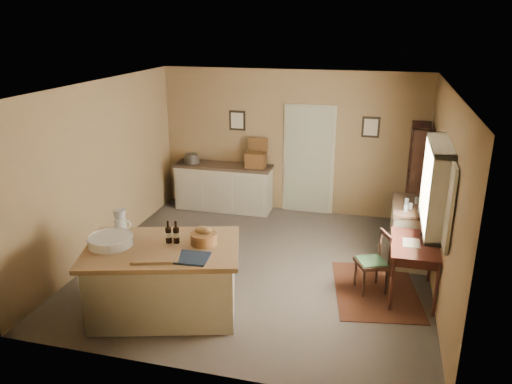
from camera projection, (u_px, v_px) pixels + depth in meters
ground at (258, 266)px, 7.58m from camera, size 5.00×5.00×0.00m
wall_back at (291, 142)px, 9.42m from camera, size 5.00×0.10×2.70m
wall_front at (195, 258)px, 4.85m from camera, size 5.00×0.10×2.70m
wall_left at (102, 169)px, 7.73m from camera, size 0.10×5.00×2.70m
wall_right at (443, 196)px, 6.54m from camera, size 0.10×5.00×2.70m
ceiling at (259, 86)px, 6.69m from camera, size 5.00×5.00×0.00m
door at (309, 159)px, 9.41m from camera, size 0.97×0.06×2.11m
framed_prints at (302, 124)px, 9.24m from camera, size 2.82×0.02×0.38m
window at (440, 186)px, 6.31m from camera, size 0.25×1.99×1.12m
work_island at (164, 277)px, 6.25m from camera, size 2.14×1.69×1.20m
sideboard at (224, 186)px, 9.73m from camera, size 1.89×0.54×1.18m
rug at (376, 290)px, 6.89m from camera, size 1.35×1.76×0.01m
writing_desk at (415, 250)px, 6.56m from camera, size 0.61×1.00×0.82m
desk_chair at (372, 263)px, 6.77m from camera, size 0.51×0.51×0.83m
right_cabinet at (410, 232)px, 7.67m from camera, size 0.58×1.05×0.99m
shelving_unit at (420, 180)px, 8.54m from camera, size 0.32×0.85×1.89m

